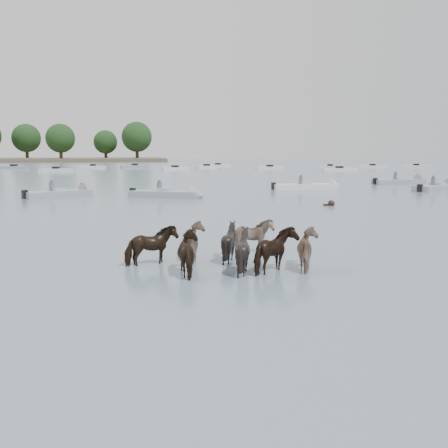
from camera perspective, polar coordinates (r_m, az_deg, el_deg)
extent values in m
plane|color=slate|center=(16.23, 7.20, -3.98)|extent=(400.00, 400.00, 0.00)
imported|color=black|center=(15.45, -8.16, -2.59)|extent=(1.70, 1.15, 1.32)
imported|color=#7E6855|center=(16.13, -2.92, -2.11)|extent=(1.44, 1.55, 1.29)
imported|color=black|center=(15.95, 0.58, -2.18)|extent=(1.52, 1.46, 1.31)
imported|color=#87735C|center=(17.18, 2.99, -1.49)|extent=(1.53, 0.73, 1.28)
imported|color=black|center=(14.25, -3.55, -3.44)|extent=(1.57, 1.66, 1.32)
imported|color=black|center=(14.42, 2.14, -3.21)|extent=(1.60, 1.55, 1.35)
imported|color=black|center=(14.48, 5.72, -3.16)|extent=(1.70, 1.64, 1.37)
imported|color=#907162|center=(15.05, 9.69, -2.95)|extent=(1.26, 1.42, 1.30)
sphere|color=black|center=(32.53, 11.88, 2.24)|extent=(0.44, 0.44, 0.44)
cube|color=black|center=(32.44, 11.47, 2.06)|extent=(0.50, 0.22, 0.18)
cube|color=gray|center=(39.47, -18.05, 3.16)|extent=(4.99, 3.74, 0.55)
cone|color=gray|center=(40.47, -14.91, 3.40)|extent=(1.56, 1.84, 1.60)
cube|color=#99ADB7|center=(39.44, -18.07, 3.66)|extent=(1.24, 1.37, 0.35)
cube|color=black|center=(38.58, -21.35, 3.11)|extent=(0.48, 0.48, 0.60)
cylinder|color=#595966|center=(39.47, -18.66, 3.93)|extent=(0.36, 0.36, 0.70)
sphere|color=#595966|center=(39.45, -18.69, 4.58)|extent=(0.24, 0.24, 0.24)
cube|color=gray|center=(37.55, -6.60, 3.27)|extent=(5.28, 3.74, 0.55)
cone|color=gray|center=(36.69, -2.88, 3.20)|extent=(1.53, 1.83, 1.60)
cube|color=#99ADB7|center=(37.52, -6.61, 3.80)|extent=(1.22, 1.36, 0.35)
cube|color=black|center=(38.54, -10.15, 3.54)|extent=(0.47, 0.47, 0.60)
cylinder|color=#595966|center=(37.47, -7.23, 4.09)|extent=(0.36, 0.36, 0.70)
sphere|color=#595966|center=(37.44, -7.24, 4.78)|extent=(0.24, 0.24, 0.24)
cube|color=silver|center=(45.71, 9.02, 4.10)|extent=(5.81, 1.62, 0.55)
cone|color=silver|center=(46.84, 12.33, 4.11)|extent=(0.91, 1.60, 1.60)
cube|color=#99ADB7|center=(45.68, 9.03, 4.54)|extent=(0.80, 1.12, 0.35)
cube|color=black|center=(44.73, 5.55, 4.26)|extent=(0.35, 0.35, 0.60)
cylinder|color=#595966|center=(45.53, 8.56, 4.79)|extent=(0.36, 0.36, 0.70)
sphere|color=#595966|center=(45.51, 8.57, 5.35)|extent=(0.24, 0.24, 0.24)
cube|color=gray|center=(47.33, 22.67, 3.70)|extent=(5.38, 3.67, 0.55)
cube|color=#99ADB7|center=(47.31, 22.69, 4.13)|extent=(1.20, 1.35, 0.35)
cube|color=black|center=(45.10, 21.02, 3.79)|extent=(0.47, 0.47, 0.60)
cylinder|color=#595966|center=(47.07, 22.30, 4.37)|extent=(0.36, 0.36, 0.70)
sphere|color=#595966|center=(47.05, 22.33, 4.92)|extent=(0.24, 0.24, 0.24)
cube|color=gray|center=(55.35, 18.91, 4.46)|extent=(5.56, 1.94, 0.55)
cone|color=gray|center=(56.94, 21.18, 4.44)|extent=(1.00, 1.65, 1.60)
cube|color=#99ADB7|center=(55.33, 18.93, 4.82)|extent=(0.87, 1.17, 0.35)
cube|color=black|center=(53.84, 16.51, 4.63)|extent=(0.37, 0.37, 0.60)
cylinder|color=#595966|center=(55.11, 18.58, 5.03)|extent=(0.36, 0.36, 0.70)
sphere|color=#595966|center=(55.09, 18.60, 5.50)|extent=(0.24, 0.24, 0.24)
cube|color=gray|center=(102.72, -22.40, 5.83)|extent=(5.59, 3.21, 0.60)
cube|color=black|center=(102.71, -22.41, 6.05)|extent=(1.28, 1.28, 0.50)
cube|color=silver|center=(85.80, -18.22, 5.69)|extent=(5.31, 2.52, 0.60)
cube|color=black|center=(85.79, -18.23, 5.94)|extent=(1.18, 1.18, 0.50)
cube|color=silver|center=(99.32, -14.40, 6.13)|extent=(4.85, 2.21, 0.60)
cube|color=black|center=(99.30, -14.41, 6.35)|extent=(1.14, 1.14, 0.50)
cube|color=gray|center=(101.50, -9.94, 6.31)|extent=(5.69, 2.79, 0.60)
cube|color=black|center=(101.49, -9.94, 6.52)|extent=(1.21, 1.21, 0.50)
cube|color=silver|center=(88.87, -5.50, 6.13)|extent=(4.98, 2.86, 0.60)
cube|color=black|center=(88.86, -5.50, 6.38)|extent=(1.26, 1.26, 0.50)
cube|color=silver|center=(96.92, -1.94, 6.34)|extent=(4.44, 2.67, 0.60)
cube|color=black|center=(96.91, -1.94, 6.56)|extent=(1.25, 1.25, 0.50)
cube|color=silver|center=(104.08, -0.69, 6.47)|extent=(5.31, 2.22, 0.60)
cube|color=black|center=(104.07, -0.69, 6.68)|extent=(1.13, 1.13, 0.50)
cube|color=silver|center=(92.16, 5.10, 6.21)|extent=(5.07, 1.80, 0.60)
cube|color=black|center=(92.15, 5.11, 6.45)|extent=(1.06, 1.06, 0.50)
cube|color=silver|center=(86.35, 12.75, 5.91)|extent=(5.86, 1.54, 0.60)
cube|color=black|center=(86.33, 12.76, 6.16)|extent=(1.01, 1.01, 0.50)
cube|color=silver|center=(98.03, 11.75, 6.19)|extent=(4.76, 3.26, 0.60)
cube|color=black|center=(98.02, 11.76, 6.42)|extent=(1.33, 1.33, 0.50)
cube|color=silver|center=(102.50, 16.23, 6.12)|extent=(5.83, 2.88, 0.60)
cube|color=black|center=(102.49, 16.24, 6.33)|extent=(1.22, 1.22, 0.50)
cube|color=silver|center=(106.15, 20.63, 5.98)|extent=(5.23, 3.35, 0.60)
cube|color=black|center=(106.14, 20.64, 6.19)|extent=(1.31, 1.31, 0.50)
cylinder|color=#382619|center=(174.22, -21.11, 7.22)|extent=(1.00, 1.00, 3.99)
sphere|color=black|center=(174.25, -21.20, 8.93)|extent=(8.87, 8.87, 8.87)
cylinder|color=#382619|center=(160.43, -17.72, 7.31)|extent=(1.00, 1.00, 3.84)
sphere|color=black|center=(160.46, -17.80, 9.10)|extent=(8.53, 8.53, 8.53)
cylinder|color=#382619|center=(168.14, -13.04, 7.43)|extent=(1.00, 1.00, 3.33)
sphere|color=black|center=(168.15, -13.09, 8.91)|extent=(7.40, 7.40, 7.40)
cylinder|color=#382619|center=(161.48, -9.66, 7.64)|extent=(1.00, 1.00, 4.15)
sphere|color=black|center=(161.52, -9.71, 9.56)|extent=(9.22, 9.22, 9.22)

